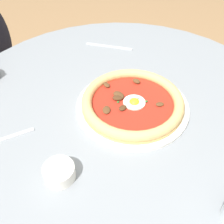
# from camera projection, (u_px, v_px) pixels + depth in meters

# --- Properties ---
(ground_plane) EXTENTS (6.00, 6.00, 0.02)m
(ground_plane) POSITION_uv_depth(u_px,v_px,m) (118.00, 218.00, 1.25)
(ground_plane) COLOR #9E754C
(dining_table) EXTENTS (1.00, 1.00, 0.75)m
(dining_table) POSITION_uv_depth(u_px,v_px,m) (121.00, 138.00, 0.83)
(dining_table) COLOR gray
(dining_table) RESTS_ON ground
(pizza_on_plate) EXTENTS (0.31, 0.31, 0.04)m
(pizza_on_plate) POSITION_uv_depth(u_px,v_px,m) (133.00, 102.00, 0.70)
(pizza_on_plate) COLOR white
(pizza_on_plate) RESTS_ON dining_table
(ramekin_capers) EXTENTS (0.07, 0.07, 0.03)m
(ramekin_capers) POSITION_uv_depth(u_px,v_px,m) (59.00, 172.00, 0.54)
(ramekin_capers) COLOR white
(ramekin_capers) RESTS_ON dining_table
(fork_utensil) EXTENTS (0.06, 0.17, 0.00)m
(fork_utensil) POSITION_uv_depth(u_px,v_px,m) (109.00, 46.00, 0.94)
(fork_utensil) COLOR #BCBCC1
(fork_utensil) RESTS_ON dining_table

